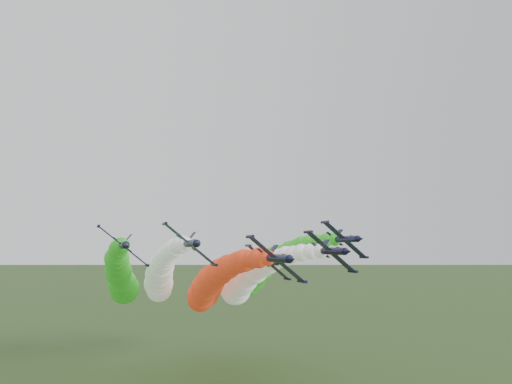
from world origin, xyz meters
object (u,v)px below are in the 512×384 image
jet_inner_right (245,281)px  jet_outer_right (260,271)px  jet_inner_left (160,277)px  jet_trail (213,285)px  jet_outer_left (121,278)px  jet_lead (209,286)px

jet_inner_right → jet_outer_right: jet_outer_right is taller
jet_inner_left → jet_trail: jet_inner_left is taller
jet_inner_right → jet_trail: bearing=104.7°
jet_inner_left → jet_inner_right: (23.01, -3.89, -1.40)m
jet_outer_left → jet_outer_right: bearing=-6.1°
jet_inner_right → jet_trail: jet_inner_right is taller
jet_inner_left → jet_outer_right: size_ratio=0.99×
jet_inner_right → jet_outer_right: bearing=50.3°
jet_lead → jet_inner_left: (-10.58, 12.37, 1.90)m
jet_outer_left → jet_inner_left: bearing=-44.9°
jet_inner_left → jet_outer_left: bearing=135.1°
jet_outer_left → jet_outer_right: jet_outer_right is taller
jet_inner_right → jet_outer_left: bearing=157.5°
jet_outer_right → jet_outer_left: bearing=173.9°
jet_inner_right → jet_inner_left: bearing=170.4°
jet_lead → jet_trail: 27.36m
jet_inner_right → jet_lead: bearing=-145.7°
jet_outer_left → jet_lead: bearing=-47.4°
jet_inner_right → jet_outer_left: size_ratio=0.99×
jet_inner_left → jet_trail: (18.36, 13.80, -3.67)m
jet_inner_left → jet_outer_left: 13.61m
jet_lead → jet_inner_right: bearing=34.3°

